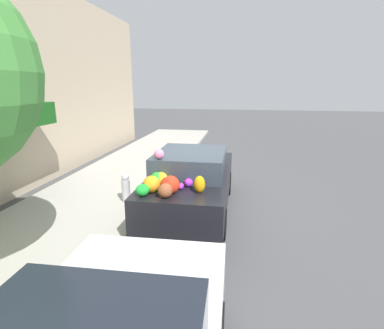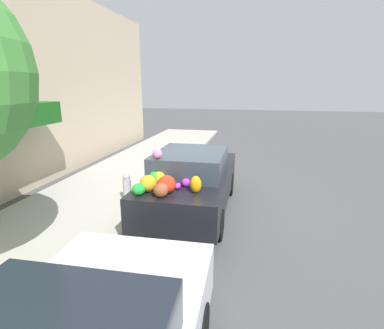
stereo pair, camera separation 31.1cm
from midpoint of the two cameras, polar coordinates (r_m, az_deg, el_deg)
The scene contains 4 objects.
ground_plane at distance 7.17m, azimuth -0.49°, elevation -8.73°, with size 60.00×60.00×0.00m, color #4C4C4F.
sidewalk_curb at distance 8.04m, azimuth -19.93°, elevation -6.55°, with size 24.00×3.20×0.11m.
fire_hydrant at distance 7.48m, azimuth -13.67°, elevation -4.38°, with size 0.20×0.20×0.70m.
art_car at distance 6.87m, azimuth -1.41°, elevation -3.03°, with size 4.02×1.75×1.66m.
Camera 1 is at (-6.50, -1.00, 2.88)m, focal length 28.00 mm.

